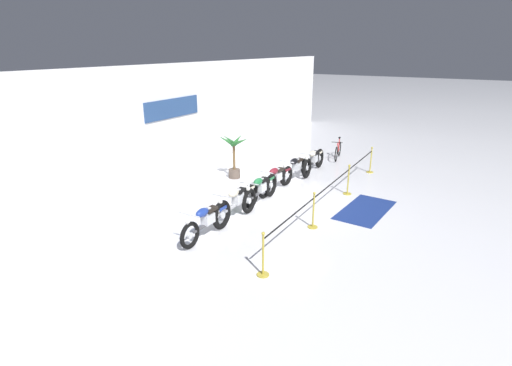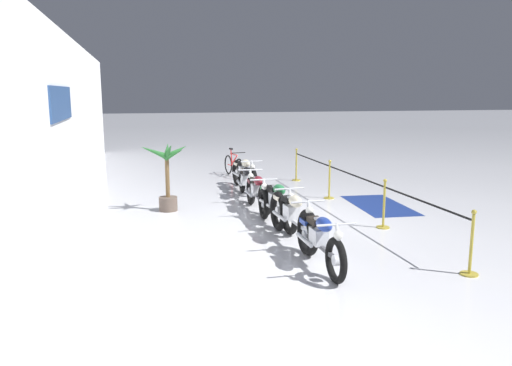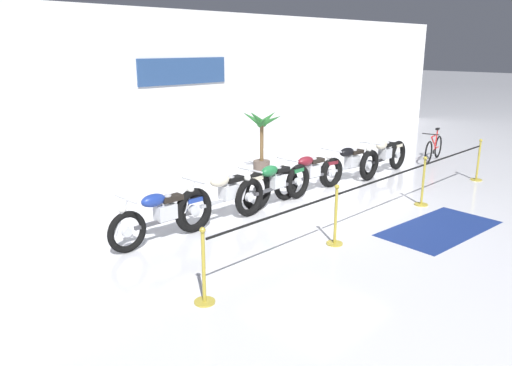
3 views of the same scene
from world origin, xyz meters
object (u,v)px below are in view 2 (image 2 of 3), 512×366
Objects in this scene: motorcycle_black_4 at (246,182)px; potted_palm_left_of_row at (167,174)px; motorcycle_green_2 at (276,203)px; stanchion_far_right at (296,170)px; bicycle at (234,166)px; motorcycle_cream_1 at (292,217)px; motorcycle_blue_0 at (320,240)px; floor_banner at (379,205)px; stanchion_far_left at (380,193)px; stanchion_mid_right at (329,185)px; stanchion_mid_left at (384,211)px; motorcycle_cream_5 at (244,174)px; motorcycle_maroon_3 at (257,193)px.

potted_palm_left_of_row is at bearing 113.91° from motorcycle_black_4.
stanchion_far_right is at bearing -22.44° from motorcycle_green_2.
bicycle is at bearing -28.61° from potted_palm_left_of_row.
motorcycle_black_4 is (4.09, 0.00, -0.02)m from motorcycle_cream_1.
motorcycle_blue_0 reaches higher than floor_banner.
potted_palm_left_of_row is (1.86, 2.21, 0.43)m from motorcycle_green_2.
stanchion_far_left is (2.17, -2.18, 0.26)m from motorcycle_blue_0.
motorcycle_blue_0 is 5.57m from motorcycle_black_4.
stanchion_mid_right is (-0.53, -2.19, -0.11)m from motorcycle_black_4.
motorcycle_black_4 is (5.57, 0.01, -0.00)m from motorcycle_blue_0.
stanchion_mid_left reaches higher than motorcycle_cream_1.
stanchion_far_left is 8.41× the size of stanchion_mid_right.
stanchion_far_left reaches higher than motorcycle_green_2.
motorcycle_green_2 is at bearing -178.86° from motorcycle_black_4.
bicycle is 7.32m from stanchion_far_left.
bicycle reaches higher than motorcycle_black_4.
motorcycle_green_2 is 2.27m from stanchion_mid_left.
potted_palm_left_of_row is at bearing 60.63° from stanchion_far_left.
bicycle is 4.59m from stanchion_mid_right.
stanchion_mid_left is 1.00× the size of stanchion_mid_right.
stanchion_mid_right and stanchion_far_right have the same top height.
motorcycle_cream_5 is 2.24× the size of stanchion_mid_left.
motorcycle_maroon_3 is at bearing 92.25° from floor_banner.
motorcycle_black_4 is at bearing 170.17° from motorcycle_cream_5.
motorcycle_green_2 is 1.03× the size of motorcycle_maroon_3.
motorcycle_cream_1 reaches higher than bicycle.
motorcycle_cream_1 is 1.10× the size of motorcycle_black_4.
stanchion_far_left is 3.58× the size of floor_banner.
stanchion_mid_right is (-1.73, -1.98, -0.12)m from motorcycle_cream_5.
motorcycle_blue_0 is 5.05m from floor_banner.
stanchion_far_right is at bearing -59.88° from motorcycle_cream_5.
stanchion_mid_left is (0.50, -2.18, -0.13)m from motorcycle_cream_1.
motorcycle_maroon_3 reaches higher than floor_banner.
stanchion_mid_left is at bearing -110.29° from motorcycle_green_2.
motorcycle_cream_5 is 1.37× the size of potted_palm_left_of_row.
motorcycle_blue_0 is at bearing 132.08° from stanchion_mid_left.
motorcycle_blue_0 is at bearing 177.73° from bicycle.
motorcycle_maroon_3 is at bearing -104.70° from potted_palm_left_of_row.
potted_palm_left_of_row reaches higher than stanchion_mid_right.
motorcycle_blue_0 is 1.47m from motorcycle_cream_1.
bicycle is 0.96× the size of potted_palm_left_of_row.
motorcycle_cream_1 reaches higher than motorcycle_green_2.
bicycle reaches higher than floor_banner.
motorcycle_maroon_3 is 0.26× the size of stanchion_far_left.
potted_palm_left_of_row is at bearing 75.30° from motorcycle_maroon_3.
motorcycle_maroon_3 is 2.95m from stanchion_far_left.
stanchion_far_left is at bearing -147.25° from motorcycle_black_4.
motorcycle_maroon_3 is 2.72m from motorcycle_cream_5.
motorcycle_cream_5 reaches higher than motorcycle_green_2.
stanchion_far_right reaches higher than motorcycle_green_2.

